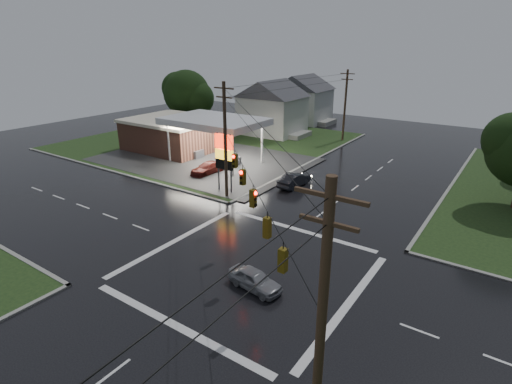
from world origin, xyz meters
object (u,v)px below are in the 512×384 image
Objects in this scene: utility_pole_se at (321,335)px; car_crossing at (255,280)px; house_far at (303,98)px; car_north at (294,180)px; utility_pole_nw at (225,140)px; car_pump at (208,168)px; gas_station at (180,133)px; tree_nw_behind at (187,94)px; utility_pole_n at (345,105)px; pylon_sign at (224,153)px; house_near at (273,107)px.

car_crossing is at bearing 135.40° from utility_pole_se.
house_far is 36.32m from car_north.
utility_pole_nw is 9.29m from car_pump.
gas_station is 7.15× the size of car_crossing.
car_crossing is (35.45, -31.72, -5.56)m from tree_nw_behind.
utility_pole_se is 58.64m from tree_nw_behind.
car_north reaches higher than car_crossing.
house_far is (3.73, 28.30, 1.86)m from gas_station.
house_far is 3.01× the size of car_crossing.
utility_pole_n reaches higher than tree_nw_behind.
tree_nw_behind is (-8.17, 10.29, 3.63)m from gas_station.
house_far is at bearing -59.06° from car_north.
gas_station is 17.81m from pylon_sign.
house_near is at bearing 123.79° from utility_pole_se.
house_far reaches higher than pylon_sign.
utility_pole_se is 3.00× the size of car_crossing.
car_pump is (-25.36, 23.50, -5.07)m from utility_pole_se.
car_pump is (-10.37, -1.84, -0.06)m from car_north.
house_near is at bearing 113.37° from utility_pole_nw.
car_pump is at bearing 13.89° from car_north.
car_north is at bearing 46.82° from pylon_sign.
gas_station is 2.38× the size of utility_pole_nw.
car_crossing is (11.11, -39.72, -4.84)m from utility_pole_n.
pylon_sign reaches higher than gas_station.
car_north is at bearing 120.61° from utility_pole_se.
pylon_sign is 0.60× the size of tree_nw_behind.
utility_pole_nw is at bearing -30.25° from car_pump.
utility_pole_se reaches higher than car_crossing.
utility_pole_nw is 1.10× the size of tree_nw_behind.
utility_pole_n reaches higher than car_pump.
utility_pole_n reaches higher than car_crossing.
house_far is at bearing 141.23° from utility_pole_n.
utility_pole_n is at bearing 48.53° from gas_station.
pylon_sign is 2.22m from utility_pole_nw.
gas_station is 34.75m from car_crossing.
utility_pole_n is 2.32× the size of car_pump.
tree_nw_behind is 32.16m from car_north.
pylon_sign is (15.18, -9.20, 1.46)m from gas_station.
utility_pole_se is (35.18, -29.20, 3.17)m from gas_station.
gas_station reaches higher than car_north.
car_crossing is at bearing -59.12° from house_near.
house_far is (-12.45, 38.50, -1.32)m from utility_pole_nw.
gas_station is 11.51m from car_pump.
pylon_sign is 27.56m from utility_pole_n.
house_near is 2.45× the size of car_pump.
tree_nw_behind is at bearing -22.69° from car_north.
utility_pole_se is at bearing -56.21° from house_near.
house_far is at bearing 105.19° from car_pump.
car_crossing is (12.11, -12.22, -3.39)m from pylon_sign.
utility_pole_nw reaches higher than car_pump.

